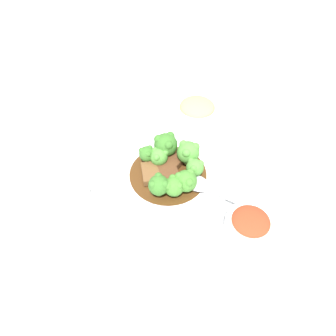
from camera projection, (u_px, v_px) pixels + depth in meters
The scene contains 17 objects.
ground_plane at pixel (168, 178), 0.72m from camera, with size 4.00×4.00×0.00m, color silver.
main_plate at pixel (168, 175), 0.71m from camera, with size 0.27×0.27×0.02m.
beef_strip_0 at pixel (171, 164), 0.71m from camera, with size 0.06×0.06×0.02m.
beef_strip_1 at pixel (151, 173), 0.69m from camera, with size 0.04×0.06×0.01m.
beef_strip_2 at pixel (169, 177), 0.69m from camera, with size 0.04×0.06×0.02m.
broccoli_floret_0 at pixel (195, 167), 0.68m from camera, with size 0.04×0.04×0.04m.
broccoli_floret_1 at pixel (166, 144), 0.71m from camera, with size 0.05×0.05×0.06m.
broccoli_floret_2 at pixel (173, 186), 0.65m from camera, with size 0.04×0.04×0.04m.
broccoli_floret_3 at pixel (188, 152), 0.70m from camera, with size 0.05×0.05×0.06m.
broccoli_floret_4 at pixel (186, 181), 0.66m from camera, with size 0.05×0.05×0.05m.
broccoli_floret_5 at pixel (159, 185), 0.64m from camera, with size 0.04×0.04×0.05m.
broccoli_floret_6 at pixel (159, 157), 0.70m from camera, with size 0.04×0.04×0.04m.
broccoli_floret_7 at pixel (147, 154), 0.70m from camera, with size 0.03×0.03×0.04m.
serving_spoon at pixel (204, 187), 0.67m from camera, with size 0.17×0.16×0.01m.
side_bowl_kimchi at pixel (250, 224), 0.62m from camera, with size 0.09×0.09×0.04m.
side_bowl_appetizer at pixel (197, 111), 0.82m from camera, with size 0.11×0.11×0.06m.
sauce_dish at pixel (73, 196), 0.68m from camera, with size 0.07×0.07×0.01m.
Camera 1 is at (-0.09, -0.44, 0.56)m, focal length 35.00 mm.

